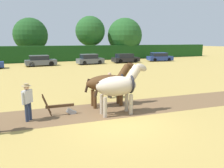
# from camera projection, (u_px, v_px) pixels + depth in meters

# --- Properties ---
(ground_plane) EXTENTS (240.00, 240.00, 0.00)m
(ground_plane) POSITION_uv_depth(u_px,v_px,m) (120.00, 121.00, 9.44)
(ground_plane) COLOR tan
(plowed_furrow_strip) EXTENTS (29.91, 5.64, 0.01)m
(plowed_furrow_strip) POSITION_uv_depth(u_px,v_px,m) (15.00, 120.00, 9.58)
(plowed_furrow_strip) COLOR brown
(plowed_furrow_strip) RESTS_ON ground
(hedgerow) EXTENTS (71.69, 1.76, 2.61)m
(hedgerow) POSITION_uv_depth(u_px,v_px,m) (38.00, 54.00, 35.75)
(hedgerow) COLOR #194719
(hedgerow) RESTS_ON ground
(tree_left) EXTENTS (6.02, 6.02, 7.47)m
(tree_left) POSITION_uv_depth(u_px,v_px,m) (31.00, 35.00, 39.06)
(tree_left) COLOR #4C3823
(tree_left) RESTS_ON ground
(tree_center_left) EXTENTS (5.68, 5.68, 8.09)m
(tree_center_left) POSITION_uv_depth(u_px,v_px,m) (90.00, 31.00, 41.87)
(tree_center_left) COLOR #4C3823
(tree_center_left) RESTS_ON ground
(tree_center) EXTENTS (6.90, 6.90, 7.93)m
(tree_center) POSITION_uv_depth(u_px,v_px,m) (125.00, 36.00, 43.87)
(tree_center) COLOR #4C3823
(tree_center) RESTS_ON ground
(draft_horse_lead_left) EXTENTS (2.68, 1.15, 2.45)m
(draft_horse_lead_left) POSITION_uv_depth(u_px,v_px,m) (119.00, 86.00, 10.12)
(draft_horse_lead_left) COLOR #B2A38E
(draft_horse_lead_left) RESTS_ON ground
(draft_horse_lead_right) EXTENTS (2.93, 1.09, 2.35)m
(draft_horse_lead_right) POSITION_uv_depth(u_px,v_px,m) (109.00, 82.00, 11.48)
(draft_horse_lead_right) COLOR #513319
(draft_horse_lead_right) RESTS_ON ground
(plow) EXTENTS (1.57, 0.50, 1.13)m
(plow) POSITION_uv_depth(u_px,v_px,m) (63.00, 108.00, 10.18)
(plow) COLOR #4C331E
(plow) RESTS_ON ground
(farmer_at_plow) EXTENTS (0.47, 0.50, 1.65)m
(farmer_at_plow) POSITION_uv_depth(u_px,v_px,m) (27.00, 99.00, 9.30)
(farmer_at_plow) COLOR #28334C
(farmer_at_plow) RESTS_ON ground
(farmer_beside_team) EXTENTS (0.26, 0.63, 1.55)m
(farmer_beside_team) POSITION_uv_depth(u_px,v_px,m) (110.00, 84.00, 13.12)
(farmer_beside_team) COLOR #38332D
(farmer_beside_team) RESTS_ON ground
(parked_car_center) EXTENTS (4.17, 1.83, 1.47)m
(parked_car_center) POSITION_uv_depth(u_px,v_px,m) (40.00, 61.00, 30.10)
(parked_car_center) COLOR #565B66
(parked_car_center) RESTS_ON ground
(parked_car_center_right) EXTENTS (3.97, 1.91, 1.51)m
(parked_car_center_right) POSITION_uv_depth(u_px,v_px,m) (90.00, 59.00, 32.43)
(parked_car_center_right) COLOR #565B66
(parked_car_center_right) RESTS_ON ground
(parked_car_right) EXTENTS (4.29, 1.86, 1.43)m
(parked_car_right) POSITION_uv_depth(u_px,v_px,m) (125.00, 58.00, 34.79)
(parked_car_right) COLOR black
(parked_car_right) RESTS_ON ground
(parked_car_far_right) EXTENTS (4.48, 2.62, 1.45)m
(parked_car_far_right) POSITION_uv_depth(u_px,v_px,m) (160.00, 57.00, 37.39)
(parked_car_far_right) COLOR navy
(parked_car_far_right) RESTS_ON ground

